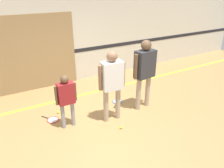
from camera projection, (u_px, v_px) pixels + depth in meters
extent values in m
plane|color=#A87F4C|center=(106.00, 121.00, 5.28)|extent=(16.00, 16.00, 0.00)
cube|color=beige|center=(64.00, 34.00, 6.75)|extent=(16.00, 0.06, 3.20)
cube|color=black|center=(66.00, 52.00, 6.97)|extent=(16.00, 0.01, 0.12)
cube|color=#93754C|center=(34.00, 54.00, 6.45)|extent=(2.53, 0.05, 2.27)
cube|color=yellow|center=(82.00, 95.00, 6.49)|extent=(14.40, 0.10, 0.01)
cylinder|color=tan|center=(106.00, 106.00, 5.12)|extent=(0.12, 0.12, 0.82)
cylinder|color=tan|center=(118.00, 103.00, 5.24)|extent=(0.12, 0.12, 0.82)
cube|color=silver|center=(112.00, 76.00, 4.87)|extent=(0.50, 0.31, 0.65)
sphere|color=brown|center=(112.00, 56.00, 4.69)|extent=(0.24, 0.24, 0.24)
cylinder|color=brown|center=(100.00, 78.00, 4.77)|extent=(0.09, 0.09, 0.58)
cylinder|color=brown|center=(123.00, 74.00, 4.98)|extent=(0.09, 0.09, 0.58)
cylinder|color=gray|center=(63.00, 116.00, 4.91)|extent=(0.09, 0.09, 0.61)
cylinder|color=gray|center=(73.00, 113.00, 5.01)|extent=(0.09, 0.09, 0.61)
cube|color=maroon|center=(66.00, 93.00, 4.73)|extent=(0.36, 0.20, 0.48)
sphere|color=brown|center=(64.00, 79.00, 4.59)|extent=(0.18, 0.18, 0.18)
cylinder|color=brown|center=(56.00, 96.00, 4.64)|extent=(0.06, 0.06, 0.43)
cylinder|color=brown|center=(75.00, 92.00, 4.82)|extent=(0.06, 0.06, 0.43)
cylinder|color=tan|center=(148.00, 91.00, 5.79)|extent=(0.13, 0.13, 0.87)
cylinder|color=tan|center=(138.00, 94.00, 5.61)|extent=(0.13, 0.13, 0.87)
cube|color=#2D2D33|center=(145.00, 64.00, 5.37)|extent=(0.54, 0.34, 0.69)
sphere|color=brown|center=(146.00, 45.00, 5.17)|extent=(0.25, 0.25, 0.25)
cylinder|color=brown|center=(153.00, 62.00, 5.54)|extent=(0.09, 0.09, 0.62)
cylinder|color=brown|center=(136.00, 67.00, 5.21)|extent=(0.09, 0.09, 0.62)
torus|color=blue|center=(117.00, 101.00, 6.13)|extent=(0.39, 0.39, 0.02)
cylinder|color=silver|center=(117.00, 101.00, 6.13)|extent=(0.24, 0.24, 0.01)
cylinder|color=black|center=(115.00, 106.00, 5.92)|extent=(0.17, 0.18, 0.02)
sphere|color=black|center=(114.00, 108.00, 5.82)|extent=(0.03, 0.03, 0.03)
torus|color=red|center=(53.00, 120.00, 5.30)|extent=(0.41, 0.41, 0.02)
cylinder|color=silver|center=(53.00, 120.00, 5.30)|extent=(0.25, 0.25, 0.01)
cylinder|color=black|center=(45.00, 117.00, 5.39)|extent=(0.14, 0.18, 0.02)
sphere|color=black|center=(42.00, 116.00, 5.43)|extent=(0.03, 0.03, 0.03)
sphere|color=#CCE038|center=(121.00, 127.00, 4.98)|extent=(0.07, 0.07, 0.07)
sphere|color=#CCE038|center=(107.00, 102.00, 6.03)|extent=(0.07, 0.07, 0.07)
sphere|color=#CCE038|center=(148.00, 99.00, 6.18)|extent=(0.07, 0.07, 0.07)
sphere|color=#CCE038|center=(58.00, 112.00, 5.57)|extent=(0.07, 0.07, 0.07)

